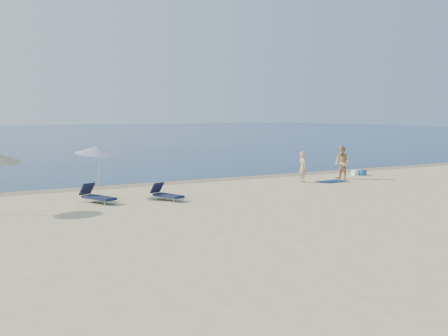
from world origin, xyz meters
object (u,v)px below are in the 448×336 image
at_px(blue_cooler, 362,173).
at_px(umbrella_near, 97,150).
at_px(person_right, 342,163).
at_px(person_left, 303,167).

relative_size(blue_cooler, umbrella_near, 0.19).
distance_m(person_right, umbrella_near, 13.83).
relative_size(person_left, umbrella_near, 0.69).
height_order(person_right, umbrella_near, umbrella_near).
bearing_deg(blue_cooler, umbrella_near, 174.64).
distance_m(person_right, blue_cooler, 2.67).
distance_m(blue_cooler, umbrella_near, 16.30).
bearing_deg(person_right, blue_cooler, 106.98).
height_order(person_left, umbrella_near, umbrella_near).
bearing_deg(blue_cooler, person_right, -167.19).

